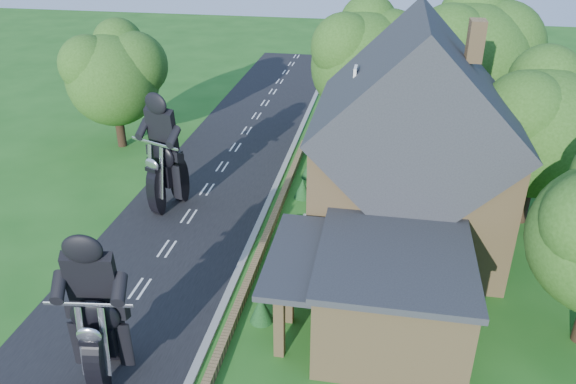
% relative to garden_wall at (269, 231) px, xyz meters
% --- Properties ---
extents(ground, '(120.00, 120.00, 0.00)m').
position_rel_garden_wall_xyz_m(ground, '(-4.30, -5.00, -0.20)').
color(ground, '#1E5919').
rests_on(ground, ground).
extents(road, '(7.00, 80.00, 0.02)m').
position_rel_garden_wall_xyz_m(road, '(-4.30, -5.00, -0.19)').
color(road, black).
rests_on(road, ground).
extents(kerb, '(0.30, 80.00, 0.12)m').
position_rel_garden_wall_xyz_m(kerb, '(-0.65, -5.00, -0.14)').
color(kerb, gray).
rests_on(kerb, ground).
extents(garden_wall, '(0.30, 22.00, 0.40)m').
position_rel_garden_wall_xyz_m(garden_wall, '(0.00, 0.00, 0.00)').
color(garden_wall, olive).
rests_on(garden_wall, ground).
extents(house, '(9.54, 8.64, 10.24)m').
position_rel_garden_wall_xyz_m(house, '(6.19, 1.00, 4.14)').
color(house, olive).
rests_on(house, ground).
extents(annex, '(7.05, 5.94, 3.44)m').
position_rel_garden_wall_xyz_m(annex, '(5.57, -5.80, 1.57)').
color(annex, olive).
rests_on(annex, ground).
extents(tree_house_right, '(6.51, 6.00, 8.40)m').
position_rel_garden_wall_xyz_m(tree_house_right, '(12.35, 3.62, 4.99)').
color(tree_house_right, black).
rests_on(tree_house_right, ground).
extents(tree_behind_house, '(7.81, 7.20, 10.08)m').
position_rel_garden_wall_xyz_m(tree_behind_house, '(9.88, 11.14, 6.03)').
color(tree_behind_house, black).
rests_on(tree_behind_house, ground).
extents(tree_behind_left, '(6.94, 6.40, 9.16)m').
position_rel_garden_wall_xyz_m(tree_behind_left, '(3.86, 12.13, 5.53)').
color(tree_behind_left, black).
rests_on(tree_behind_left, ground).
extents(tree_far_road, '(6.08, 5.60, 7.84)m').
position_rel_garden_wall_xyz_m(tree_far_road, '(-11.16, 9.11, 4.64)').
color(tree_far_road, black).
rests_on(tree_far_road, ground).
extents(shrub_a, '(0.90, 0.90, 1.10)m').
position_rel_garden_wall_xyz_m(shrub_a, '(1.00, -6.00, 0.35)').
color(shrub_a, '#113716').
rests_on(shrub_a, ground).
extents(shrub_b, '(0.90, 0.90, 1.10)m').
position_rel_garden_wall_xyz_m(shrub_b, '(1.00, -3.50, 0.35)').
color(shrub_b, '#113716').
rests_on(shrub_b, ground).
extents(shrub_c, '(0.90, 0.90, 1.10)m').
position_rel_garden_wall_xyz_m(shrub_c, '(1.00, -1.00, 0.35)').
color(shrub_c, '#113716').
rests_on(shrub_c, ground).
extents(shrub_d, '(0.90, 0.90, 1.10)m').
position_rel_garden_wall_xyz_m(shrub_d, '(1.00, 4.00, 0.35)').
color(shrub_d, '#113716').
rests_on(shrub_d, ground).
extents(shrub_e, '(0.90, 0.90, 1.10)m').
position_rel_garden_wall_xyz_m(shrub_e, '(1.00, 6.50, 0.35)').
color(shrub_e, '#113716').
rests_on(shrub_e, ground).
extents(shrub_f, '(0.90, 0.90, 1.10)m').
position_rel_garden_wall_xyz_m(shrub_f, '(1.00, 9.00, 0.35)').
color(shrub_f, '#113716').
rests_on(shrub_f, ground).
extents(motorcycle_lead, '(0.69, 1.87, 1.70)m').
position_rel_garden_wall_xyz_m(motorcycle_lead, '(-3.32, -9.65, 0.65)').
color(motorcycle_lead, black).
rests_on(motorcycle_lead, ground).
extents(motorcycle_follow, '(1.19, 2.03, 1.85)m').
position_rel_garden_wall_xyz_m(motorcycle_follow, '(-5.56, 1.77, 0.72)').
color(motorcycle_follow, black).
rests_on(motorcycle_follow, ground).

